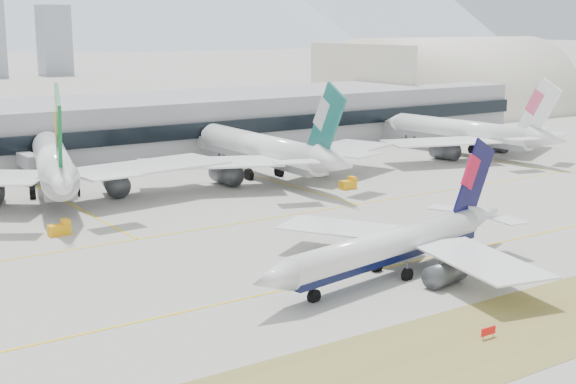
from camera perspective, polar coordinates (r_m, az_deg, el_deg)
ground at (r=121.18m, az=5.00°, el=-4.89°), size 3000.00×3000.00×0.00m
taxiing_airliner at (r=114.22m, az=7.71°, el=-3.75°), size 53.00×45.59×17.87m
widebody_eva at (r=169.05m, az=-16.33°, el=1.82°), size 69.26×69.19×25.55m
widebody_cathay at (r=183.32m, az=-1.54°, el=2.91°), size 67.10×65.49×23.92m
widebody_china_air at (r=222.43m, az=12.66°, el=4.09°), size 62.39×61.21×22.30m
terminal at (r=219.12m, az=-14.31°, el=4.31°), size 280.00×43.10×15.00m
hangar at (r=322.16m, az=11.25°, el=5.43°), size 91.00×60.00×60.00m
hold_sign_left at (r=94.38m, az=14.07°, el=-9.59°), size 2.20×0.15×1.35m
gse_b at (r=140.31m, az=-15.90°, el=-2.54°), size 3.55×2.00×2.60m
gse_c at (r=173.32m, az=4.32°, el=0.57°), size 3.55×2.00×2.60m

